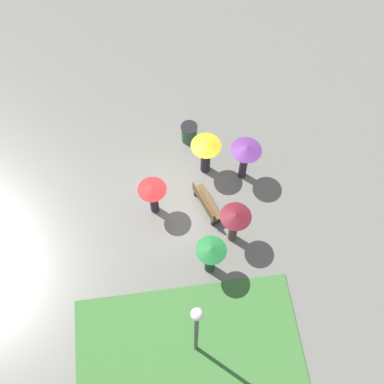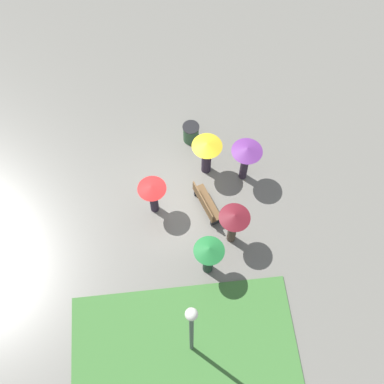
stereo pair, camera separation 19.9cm
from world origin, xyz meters
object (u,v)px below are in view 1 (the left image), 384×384
object	(u,v)px
park_bench	(206,203)
crowd_person_red	(153,193)
lamp_post	(196,328)
trash_bin	(189,133)
crowd_person_purple	(245,154)
crowd_person_yellow	(206,151)
crowd_person_maroon	(235,221)
crowd_person_green	(211,254)

from	to	relation	value
park_bench	crowd_person_red	bearing A→B (deg)	64.11
lamp_post	trash_bin	world-z (taller)	lamp_post
crowd_person_purple	trash_bin	bearing A→B (deg)	-176.21
park_bench	crowd_person_red	xyz separation A→B (m)	(0.20, 1.81, 0.80)
lamp_post	crowd_person_yellow	world-z (taller)	lamp_post
lamp_post	crowd_person_maroon	bearing A→B (deg)	-26.43
park_bench	crowd_person_green	distance (m)	2.41
crowd_person_purple	crowd_person_yellow	distance (m)	1.41
crowd_person_maroon	crowd_person_red	bearing A→B (deg)	21.00
crowd_person_red	crowd_person_green	bearing A→B (deg)	-67.79
crowd_person_purple	crowd_person_yellow	size ratio (longest dim) A/B	1.06
crowd_person_red	crowd_person_yellow	xyz separation A→B (m)	(1.45, -2.04, 0.02)
crowd_person_green	crowd_person_yellow	distance (m)	3.92
crowd_person_maroon	crowd_person_red	size ratio (longest dim) A/B	1.11
park_bench	trash_bin	size ratio (longest dim) A/B	1.90
trash_bin	crowd_person_yellow	size ratio (longest dim) A/B	0.46
crowd_person_purple	crowd_person_yellow	world-z (taller)	crowd_person_purple
lamp_post	crowd_person_maroon	distance (m)	4.26
park_bench	trash_bin	world-z (taller)	park_bench
crowd_person_green	crowd_person_red	bearing A→B (deg)	-91.01
crowd_person_red	crowd_person_yellow	world-z (taller)	crowd_person_yellow
park_bench	crowd_person_yellow	xyz separation A→B (m)	(1.65, -0.23, 0.82)
trash_bin	crowd_person_red	xyz separation A→B (m)	(-2.88, 1.62, 0.84)
park_bench	lamp_post	world-z (taller)	lamp_post
trash_bin	lamp_post	bearing A→B (deg)	174.04
trash_bin	crowd_person_red	bearing A→B (deg)	150.60
crowd_person_green	crowd_person_yellow	xyz separation A→B (m)	(3.90, -0.42, -0.03)
lamp_post	crowd_person_purple	distance (m)	6.71
crowd_person_maroon	crowd_person_red	xyz separation A→B (m)	(1.44, 2.57, -0.14)
lamp_post	trash_bin	size ratio (longest dim) A/B	5.47
trash_bin	crowd_person_red	world-z (taller)	crowd_person_red
crowd_person_purple	lamp_post	bearing A→B (deg)	-62.46
crowd_person_purple	crowd_person_red	xyz separation A→B (m)	(-1.01, 3.37, -0.19)
lamp_post	crowd_person_yellow	xyz separation A→B (m)	(6.45, -1.24, -1.65)
crowd_person_red	crowd_person_yellow	size ratio (longest dim) A/B	0.96
trash_bin	crowd_person_yellow	xyz separation A→B (m)	(-1.43, -0.42, 0.86)
park_bench	lamp_post	xyz separation A→B (m)	(-4.80, 1.02, 2.46)
crowd_person_red	crowd_person_yellow	distance (m)	2.50
crowd_person_yellow	crowd_person_red	bearing A→B (deg)	57.45
trash_bin	crowd_person_red	size ratio (longest dim) A/B	0.48
crowd_person_purple	crowd_person_red	bearing A→B (deg)	-112.62
crowd_person_red	crowd_person_maroon	bearing A→B (deg)	-40.62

